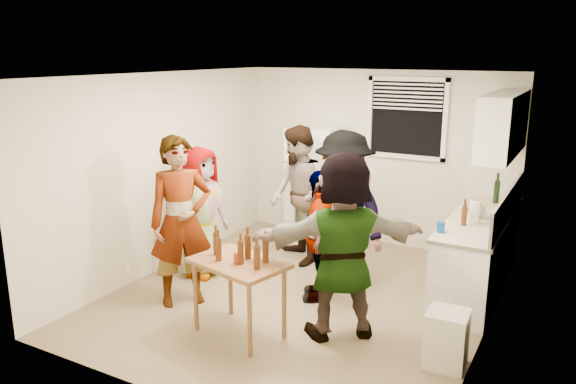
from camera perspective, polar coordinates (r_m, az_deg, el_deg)
The scene contains 23 objects.
room at distance 6.58m, azimuth 1.45°, elevation -10.54°, with size 4.00×4.50×2.50m, color beige, non-canonical shape.
window at distance 7.92m, azimuth 11.95°, elevation 7.33°, with size 1.12×0.10×1.06m, color white, non-canonical shape.
refrigerator at distance 8.22m, azimuth 2.89°, elevation 0.78°, with size 0.70×0.70×1.70m, color white.
counter_lower at distance 6.95m, azimuth 18.64°, elevation -6.12°, with size 0.60×2.20×0.86m, color white.
countertop at distance 6.81m, azimuth 18.94°, elevation -2.56°, with size 0.64×2.22×0.04m, color beige.
backsplash at distance 6.72m, azimuth 21.46°, elevation -1.23°, with size 0.03×2.20×0.36m, color #B0ABA1.
upper_cabinets at distance 6.77m, azimuth 21.06°, elevation 6.45°, with size 0.34×1.60×0.70m, color white.
kettle at distance 6.76m, azimuth 18.45°, elevation -2.47°, with size 0.25×0.21×0.21m, color silver, non-canonical shape.
paper_towel at distance 6.52m, azimuth 18.29°, elevation -3.07°, with size 0.11×0.11×0.25m, color white.
wine_bottle at distance 7.49m, azimuth 20.34°, elevation -1.04°, with size 0.07×0.07×0.28m, color black.
beer_bottle_counter at distance 6.42m, azimuth 17.39°, elevation -3.26°, with size 0.06×0.06×0.22m, color #47230C.
blue_cup at distance 6.11m, azimuth 15.22°, elevation -3.97°, with size 0.08×0.08×0.11m, color #0A41A3.
picture_frame at distance 7.02m, azimuth 21.18°, elevation -1.41°, with size 0.02×0.20×0.16m, color #F3E65D.
trash_bin at distance 5.36m, azimuth 15.80°, elevation -14.24°, with size 0.35×0.35×0.52m, color beige.
serving_table at distance 5.81m, azimuth -4.89°, elevation -14.13°, with size 0.92×0.61×0.77m, color brown, non-canonical shape.
beer_bottle_table at distance 5.55m, azimuth -4.09°, elevation -6.75°, with size 0.06×0.06×0.24m, color #47230C.
red_cup at distance 5.44m, azimuth -5.13°, elevation -7.18°, with size 0.08×0.08×0.11m, color #982A10.
guest_grey at distance 7.28m, azimuth -8.61°, elevation -8.18°, with size 0.80×1.64×0.52m, color #9B9B9B.
guest_stripe at distance 6.56m, azimuth -10.44°, elevation -10.87°, with size 0.69×1.89×0.45m, color #141933.
guest_back_left at distance 7.61m, azimuth 0.99°, elevation -7.01°, with size 0.89×1.82×0.69m, color #503626.
guest_back_right at distance 6.95m, azimuth 5.52°, elevation -9.22°, with size 1.21×1.87×0.69m, color #424247.
guest_black at distance 6.56m, azimuth 3.13°, elevation -10.65°, with size 0.88×1.49×0.36m, color black.
guest_orange at distance 5.81m, azimuth 5.34°, elevation -14.12°, with size 1.73×1.86×0.55m, color #BB694C.
Camera 1 is at (2.74, -5.31, 2.75)m, focal length 35.00 mm.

